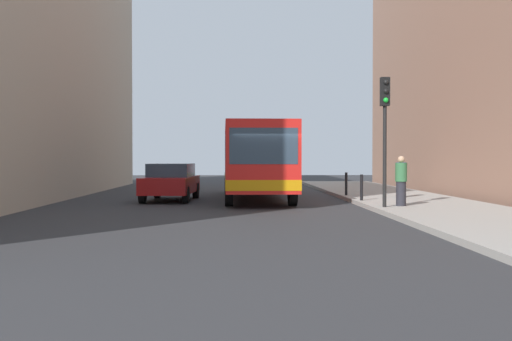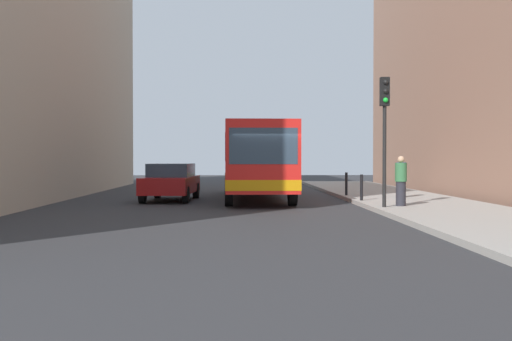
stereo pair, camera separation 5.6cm
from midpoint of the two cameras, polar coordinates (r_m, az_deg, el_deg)
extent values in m
plane|color=#2D2D30|center=(21.60, 1.15, -3.37)|extent=(80.00, 80.00, 0.00)
cube|color=#9E9991|center=(22.53, 15.02, -3.03)|extent=(4.40, 40.00, 0.15)
cube|color=red|center=(25.93, -0.13, 1.26)|extent=(2.71, 11.05, 2.50)
cube|color=orange|center=(25.95, -0.13, -0.84)|extent=(2.73, 11.07, 0.36)
cube|color=#2D3D4C|center=(20.47, 0.63, 2.26)|extent=(2.26, 0.10, 1.20)
cube|color=#2D3D4C|center=(26.44, -0.18, 2.01)|extent=(2.70, 9.45, 1.00)
cylinder|color=black|center=(22.17, 3.29, -1.96)|extent=(0.30, 1.01, 1.00)
cylinder|color=black|center=(22.04, -2.57, -1.98)|extent=(0.30, 1.01, 1.00)
cylinder|color=black|center=(29.92, 1.66, -1.15)|extent=(0.30, 1.01, 1.00)
cylinder|color=black|center=(29.83, -2.67, -1.16)|extent=(0.30, 1.01, 1.00)
cube|color=maroon|center=(25.14, -7.86, -1.28)|extent=(2.07, 4.50, 0.64)
cube|color=#2D3D4C|center=(25.27, -7.81, 0.04)|extent=(1.75, 2.56, 0.52)
cylinder|color=black|center=(23.55, -6.50, -2.23)|extent=(0.26, 0.65, 0.64)
cylinder|color=black|center=(23.83, -10.41, -2.20)|extent=(0.26, 0.65, 0.64)
cylinder|color=black|center=(26.51, -5.57, -1.84)|extent=(0.26, 0.65, 0.64)
cylinder|color=black|center=(26.77, -9.06, -1.82)|extent=(0.26, 0.65, 0.64)
cylinder|color=black|center=(20.11, 11.60, 1.26)|extent=(0.12, 0.12, 3.20)
cube|color=black|center=(20.22, 11.62, 7.08)|extent=(0.28, 0.24, 0.90)
sphere|color=black|center=(20.13, 11.71, 7.90)|extent=(0.16, 0.16, 0.16)
sphere|color=black|center=(20.10, 11.71, 7.11)|extent=(0.16, 0.16, 0.16)
sphere|color=green|center=(20.07, 11.71, 6.32)|extent=(0.16, 0.16, 0.16)
cylinder|color=black|center=(23.15, 9.56, -1.54)|extent=(0.11, 0.11, 0.95)
cylinder|color=black|center=(26.27, 8.19, -1.21)|extent=(0.11, 0.11, 0.95)
cylinder|color=#26262D|center=(20.76, 13.04, -2.08)|extent=(0.32, 0.32, 0.79)
cylinder|color=#336B3F|center=(20.74, 13.05, -0.15)|extent=(0.38, 0.38, 0.61)
sphere|color=tan|center=(20.73, 13.05, 1.00)|extent=(0.22, 0.22, 0.22)
cylinder|color=#26262D|center=(25.25, 13.05, -1.52)|extent=(0.32, 0.32, 0.78)
cylinder|color=navy|center=(25.22, 13.06, 0.05)|extent=(0.38, 0.38, 0.60)
sphere|color=#8C6647|center=(25.22, 13.07, 0.97)|extent=(0.21, 0.21, 0.21)
camera|label=1|loc=(0.03, -90.07, 0.00)|focal=43.77mm
camera|label=2|loc=(0.03, 89.93, 0.00)|focal=43.77mm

